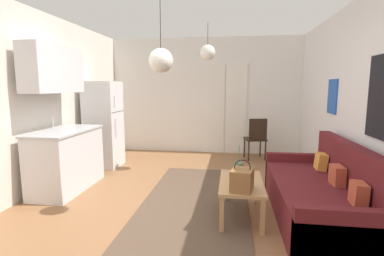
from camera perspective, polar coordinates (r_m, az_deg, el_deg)
name	(u,v)px	position (r m, az deg, el deg)	size (l,w,h in m)	color
ground_plane	(175,221)	(3.65, -3.30, -17.91)	(4.97, 7.60, 0.10)	#8E603D
wall_back	(205,96)	(6.79, 2.66, 6.30)	(4.57, 0.13, 2.67)	white
area_rug	(194,205)	(3.92, 0.50, -15.05)	(1.40, 3.28, 0.01)	brown
couch	(323,196)	(3.82, 24.63, -12.13)	(0.92, 2.11, 0.90)	#5B191E
coffee_table	(241,186)	(3.55, 9.73, -11.32)	(0.51, 0.93, 0.44)	tan
bamboo_vase	(239,169)	(3.71, 9.26, -8.04)	(0.11, 0.11, 0.39)	#47704C
handbag	(242,180)	(3.21, 9.91, -10.05)	(0.27, 0.32, 0.34)	brown
refrigerator	(104,125)	(5.80, -17.12, 0.66)	(0.61, 0.61, 1.65)	white
kitchen_counter	(63,136)	(4.71, -24.17, -1.45)	(0.60, 1.27, 2.14)	silver
accent_chair	(256,137)	(6.24, 12.61, -1.70)	(0.50, 0.48, 0.90)	black
pendant_lamp_near	(161,61)	(3.42, -6.19, 13.17)	(0.28, 0.28, 0.96)	black
pendant_lamp_far	(208,52)	(5.29, 3.13, 14.77)	(0.27, 0.27, 0.65)	black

